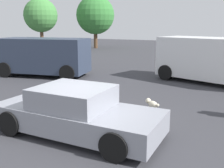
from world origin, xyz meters
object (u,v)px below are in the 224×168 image
at_px(dog, 152,104).
at_px(suv_dark, 43,56).
at_px(sedan_foreground, 76,113).
at_px(van_white, 211,59).

height_order(dog, suv_dark, suv_dark).
xyz_separation_m(sedan_foreground, dog, (1.18, 2.56, -0.32)).
relative_size(van_white, suv_dark, 1.05).
xyz_separation_m(sedan_foreground, van_white, (2.33, 8.00, 0.58)).
relative_size(sedan_foreground, suv_dark, 0.85).
bearing_deg(suv_dark, sedan_foreground, -55.46).
relative_size(dog, suv_dark, 0.11).
relative_size(dog, van_white, 0.10).
bearing_deg(van_white, sedan_foreground, 90.85).
bearing_deg(van_white, suv_dark, 32.20).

